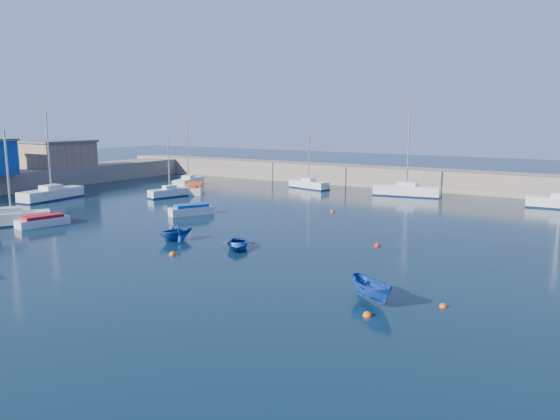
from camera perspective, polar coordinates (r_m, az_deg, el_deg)
The scene contains 22 objects.
ground at distance 34.52m, azimuth -12.93°, elevation -6.03°, with size 220.00×220.00×0.00m, color black.
back_wall at distance 73.66m, azimuth 13.28°, elevation 3.25°, with size 96.00×4.50×2.60m, color gray.
left_quay at distance 78.07m, azimuth -25.50°, elevation 2.84°, with size 6.00×62.00×2.40m, color gray.
brick_shed_a at distance 81.17m, azimuth -22.07°, elevation 5.36°, with size 6.00×8.00×3.40m, color #997559.
sailboat_1 at distance 52.22m, azimuth -26.26°, elevation -0.79°, with size 4.71×6.13×8.20m.
sailboat_2 at distance 66.92m, azimuth -22.78°, elevation 1.58°, with size 3.13×7.96×10.11m.
sailboat_3 at distance 65.01m, azimuth -11.46°, elevation 1.81°, with size 2.72×5.21×6.73m.
sailboat_4 at distance 75.36m, azimuth -9.54°, elevation 2.95°, with size 3.75×6.75×8.51m.
sailboat_5 at distance 71.45m, azimuth 3.03°, elevation 2.70°, with size 6.10×3.09×7.75m.
sailboat_6 at distance 66.31m, azimuth 13.10°, elevation 2.03°, with size 7.93×3.32×10.07m.
sailboat_7 at distance 62.57m, azimuth 27.25°, elevation 0.71°, with size 6.50×2.19×8.49m.
motorboat_0 at distance 50.91m, azimuth -23.55°, elevation -1.05°, with size 2.24×4.45×0.95m.
motorboat_1 at distance 52.78m, azimuth -9.26°, elevation 0.03°, with size 3.27×4.33×1.02m.
motorboat_2 at distance 68.17m, azimuth -8.91°, elevation 2.24°, with size 4.79×5.67×1.15m.
dinghy_center at distance 38.74m, azimuth -4.47°, elevation -3.59°, with size 2.30×3.22×0.67m, color #163C98.
dinghy_left at distance 41.88m, azimuth -10.85°, elevation -2.14°, with size 2.48×2.87×1.51m, color #163C98.
dinghy_right at distance 28.11m, azimuth 9.60°, elevation -8.26°, with size 1.19×3.15×1.22m, color #163C98.
buoy_0 at distance 37.80m, azimuth -11.15°, elevation -4.60°, with size 0.47×0.47×0.47m, color #DA510B.
buoy_1 at distance 40.12m, azimuth 10.14°, elevation -3.74°, with size 0.46×0.46×0.46m, color red.
buoy_2 at distance 28.34m, azimuth 16.68°, elevation -9.69°, with size 0.38×0.38×0.38m, color #DA510B.
buoy_3 at distance 53.89m, azimuth 5.50°, elevation -0.21°, with size 0.43×0.43×0.43m, color #DA510B.
buoy_5 at distance 26.36m, azimuth 9.12°, elevation -10.88°, with size 0.44×0.44×0.44m, color #DA510B.
Camera 1 is at (23.80, -23.26, 9.19)m, focal length 35.00 mm.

